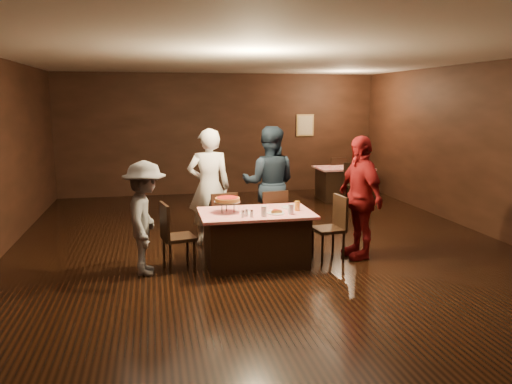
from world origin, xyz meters
TOP-DOWN VIEW (x-y plane):
  - room at (0.00, 0.01)m, footprint 10.00×10.04m
  - main_table at (-0.29, -0.72)m, footprint 1.60×1.00m
  - back_table at (2.74, 3.59)m, footprint 1.30×0.90m
  - chair_far_left at (-0.69, 0.03)m, footprint 0.48×0.48m
  - chair_far_right at (0.11, 0.03)m, footprint 0.47×0.47m
  - chair_end_left at (-1.39, -0.72)m, footprint 0.50×0.50m
  - chair_end_right at (0.81, -0.72)m, footprint 0.46×0.46m
  - chair_back_near at (2.74, 2.89)m, footprint 0.46×0.46m
  - chair_back_far at (2.74, 4.19)m, footprint 0.48×0.48m
  - diner_white_jacket at (-0.82, 0.42)m, footprint 0.70×0.47m
  - diner_navy_hoodie at (0.20, 0.53)m, footprint 1.11×0.97m
  - diner_grey_knit at (-1.83, -0.81)m, footprint 0.65×1.04m
  - diner_red_shirt at (1.30, -0.71)m, footprint 0.58×1.12m
  - pizza_stand at (-0.69, -0.67)m, footprint 0.38×0.38m
  - plate_with_slice at (-0.04, -0.90)m, footprint 0.25×0.25m
  - plate_empty at (0.26, -0.57)m, footprint 0.25×0.25m
  - glass_front_left at (-0.24, -1.02)m, footprint 0.08×0.08m
  - glass_front_right at (0.16, -0.97)m, footprint 0.08×0.08m
  - glass_amber at (0.31, -0.77)m, footprint 0.08×0.08m
  - condiments at (-0.47, -1.01)m, footprint 0.17×0.10m
  - napkin_center at (0.01, -0.72)m, footprint 0.19×0.19m
  - napkin_left at (-0.44, -0.77)m, footprint 0.21×0.21m

SIDE VIEW (x-z plane):
  - main_table at x=-0.29m, z-range 0.00..0.77m
  - back_table at x=2.74m, z-range 0.00..0.77m
  - chair_far_left at x=-0.69m, z-range 0.00..0.95m
  - chair_far_right at x=0.11m, z-range 0.00..0.95m
  - chair_end_left at x=-1.39m, z-range 0.00..0.95m
  - chair_end_right at x=0.81m, z-range 0.00..0.95m
  - chair_back_near at x=2.74m, z-range 0.00..0.95m
  - chair_back_far at x=2.74m, z-range 0.00..0.95m
  - napkin_center at x=0.01m, z-range 0.77..0.78m
  - napkin_left at x=-0.44m, z-range 0.77..0.78m
  - diner_grey_knit at x=-1.83m, z-range 0.00..1.55m
  - plate_empty at x=0.26m, z-range 0.77..0.78m
  - plate_with_slice at x=-0.04m, z-range 0.76..0.83m
  - condiments at x=-0.47m, z-range 0.77..0.87m
  - glass_front_left at x=-0.24m, z-range 0.77..0.91m
  - glass_front_right at x=0.16m, z-range 0.77..0.91m
  - glass_amber at x=0.31m, z-range 0.77..0.91m
  - diner_red_shirt at x=1.30m, z-range 0.00..1.83m
  - diner_white_jacket at x=-0.82m, z-range 0.00..1.90m
  - pizza_stand at x=-0.69m, z-range 0.84..1.06m
  - diner_navy_hoodie at x=0.20m, z-range 0.00..1.92m
  - room at x=0.00m, z-range 0.63..3.65m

